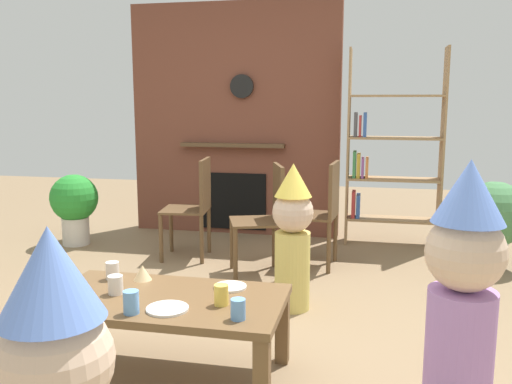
{
  "coord_description": "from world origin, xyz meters",
  "views": [
    {
      "loc": [
        0.86,
        -2.98,
        1.4
      ],
      "look_at": [
        0.15,
        0.4,
        0.82
      ],
      "focal_mm": 37.98,
      "sensor_mm": 36.0,
      "label": 1
    }
  ],
  "objects_px": {
    "paper_cup_center": "(115,285)",
    "paper_plate_rear": "(167,309)",
    "paper_cup_near_right": "(131,302)",
    "paper_cup_far_left": "(112,271)",
    "paper_cup_far_right": "(221,295)",
    "coffee_table": "(166,309)",
    "bookshelf": "(386,156)",
    "child_by_the_chairs": "(293,233)",
    "dining_chair_middle": "(267,213)",
    "child_in_pink": "(463,292)",
    "potted_plant_tall": "(494,217)",
    "dining_chair_right": "(323,208)",
    "paper_cup_near_left": "(238,309)",
    "dining_chair_left": "(195,202)",
    "birthday_cake_slice": "(143,273)",
    "paper_plate_front": "(230,287)",
    "potted_plant_short": "(74,203)"
  },
  "relations": [
    {
      "from": "bookshelf",
      "to": "paper_cup_center",
      "type": "distance_m",
      "value": 3.29
    },
    {
      "from": "bookshelf",
      "to": "potted_plant_tall",
      "type": "height_order",
      "value": "bookshelf"
    },
    {
      "from": "paper_cup_near_right",
      "to": "paper_cup_near_left",
      "type": "bearing_deg",
      "value": 4.22
    },
    {
      "from": "paper_cup_near_right",
      "to": "paper_cup_center",
      "type": "xyz_separation_m",
      "value": [
        -0.19,
        0.23,
        -0.01
      ]
    },
    {
      "from": "paper_cup_near_right",
      "to": "bookshelf",
      "type": "bearing_deg",
      "value": 69.11
    },
    {
      "from": "paper_cup_near_left",
      "to": "child_by_the_chairs",
      "type": "bearing_deg",
      "value": 86.86
    },
    {
      "from": "paper_cup_near_right",
      "to": "dining_chair_left",
      "type": "height_order",
      "value": "dining_chair_left"
    },
    {
      "from": "paper_plate_rear",
      "to": "dining_chair_right",
      "type": "xyz_separation_m",
      "value": [
        0.53,
        2.22,
        0.08
      ]
    },
    {
      "from": "child_in_pink",
      "to": "dining_chair_right",
      "type": "distance_m",
      "value": 2.37
    },
    {
      "from": "dining_chair_middle",
      "to": "child_in_pink",
      "type": "bearing_deg",
      "value": 102.78
    },
    {
      "from": "paper_cup_center",
      "to": "birthday_cake_slice",
      "type": "bearing_deg",
      "value": 78.74
    },
    {
      "from": "paper_cup_center",
      "to": "child_by_the_chairs",
      "type": "height_order",
      "value": "child_by_the_chairs"
    },
    {
      "from": "bookshelf",
      "to": "paper_cup_center",
      "type": "bearing_deg",
      "value": -115.42
    },
    {
      "from": "paper_cup_near_left",
      "to": "paper_cup_far_right",
      "type": "height_order",
      "value": "paper_cup_far_right"
    },
    {
      "from": "bookshelf",
      "to": "paper_cup_near_right",
      "type": "height_order",
      "value": "bookshelf"
    },
    {
      "from": "paper_cup_near_left",
      "to": "dining_chair_right",
      "type": "xyz_separation_m",
      "value": [
        0.18,
        2.26,
        0.03
      ]
    },
    {
      "from": "coffee_table",
      "to": "paper_cup_far_right",
      "type": "xyz_separation_m",
      "value": [
        0.3,
        -0.04,
        0.11
      ]
    },
    {
      "from": "bookshelf",
      "to": "paper_cup_far_left",
      "type": "bearing_deg",
      "value": -119.12
    },
    {
      "from": "paper_plate_rear",
      "to": "dining_chair_middle",
      "type": "height_order",
      "value": "dining_chair_middle"
    },
    {
      "from": "paper_cup_near_right",
      "to": "paper_cup_far_left",
      "type": "xyz_separation_m",
      "value": [
        -0.31,
        0.44,
        -0.01
      ]
    },
    {
      "from": "bookshelf",
      "to": "dining_chair_right",
      "type": "relative_size",
      "value": 2.11
    },
    {
      "from": "paper_cup_far_left",
      "to": "paper_cup_near_right",
      "type": "bearing_deg",
      "value": -54.42
    },
    {
      "from": "paper_cup_near_left",
      "to": "paper_cup_far_left",
      "type": "relative_size",
      "value": 0.99
    },
    {
      "from": "paper_cup_center",
      "to": "child_in_pink",
      "type": "xyz_separation_m",
      "value": [
        1.64,
        -0.17,
        0.14
      ]
    },
    {
      "from": "paper_cup_near_right",
      "to": "paper_cup_far_left",
      "type": "distance_m",
      "value": 0.54
    },
    {
      "from": "potted_plant_short",
      "to": "child_by_the_chairs",
      "type": "bearing_deg",
      "value": -27.74
    },
    {
      "from": "coffee_table",
      "to": "birthday_cake_slice",
      "type": "height_order",
      "value": "birthday_cake_slice"
    },
    {
      "from": "dining_chair_left",
      "to": "child_in_pink",
      "type": "bearing_deg",
      "value": 123.53
    },
    {
      "from": "paper_cup_near_right",
      "to": "paper_cup_far_right",
      "type": "xyz_separation_m",
      "value": [
        0.38,
        0.19,
        -0.0
      ]
    },
    {
      "from": "paper_cup_near_right",
      "to": "paper_cup_far_right",
      "type": "distance_m",
      "value": 0.42
    },
    {
      "from": "paper_cup_far_right",
      "to": "paper_cup_near_left",
      "type": "bearing_deg",
      "value": -51.67
    },
    {
      "from": "paper_cup_near_left",
      "to": "dining_chair_middle",
      "type": "distance_m",
      "value": 1.97
    },
    {
      "from": "paper_cup_far_left",
      "to": "coffee_table",
      "type": "bearing_deg",
      "value": -27.65
    },
    {
      "from": "birthday_cake_slice",
      "to": "child_in_pink",
      "type": "xyz_separation_m",
      "value": [
        1.6,
        -0.4,
        0.15
      ]
    },
    {
      "from": "bookshelf",
      "to": "potted_plant_tall",
      "type": "bearing_deg",
      "value": -34.87
    },
    {
      "from": "paper_cup_near_right",
      "to": "paper_cup_center",
      "type": "bearing_deg",
      "value": 130.13
    },
    {
      "from": "bookshelf",
      "to": "paper_cup_far_left",
      "type": "xyz_separation_m",
      "value": [
        -1.52,
        -2.74,
        -0.4
      ]
    },
    {
      "from": "paper_cup_near_left",
      "to": "paper_cup_center",
      "type": "distance_m",
      "value": 0.72
    },
    {
      "from": "paper_cup_far_left",
      "to": "dining_chair_left",
      "type": "bearing_deg",
      "value": 94.31
    },
    {
      "from": "paper_cup_near_right",
      "to": "paper_plate_rear",
      "type": "height_order",
      "value": "paper_cup_near_right"
    },
    {
      "from": "paper_cup_center",
      "to": "paper_plate_front",
      "type": "height_order",
      "value": "paper_cup_center"
    },
    {
      "from": "paper_cup_center",
      "to": "potted_plant_short",
      "type": "bearing_deg",
      "value": 124.46
    },
    {
      "from": "paper_cup_near_left",
      "to": "potted_plant_short",
      "type": "relative_size",
      "value": 0.14
    },
    {
      "from": "bookshelf",
      "to": "paper_cup_near_right",
      "type": "relative_size",
      "value": 17.37
    },
    {
      "from": "paper_cup_center",
      "to": "paper_plate_rear",
      "type": "relative_size",
      "value": 0.48
    },
    {
      "from": "child_by_the_chairs",
      "to": "dining_chair_left",
      "type": "xyz_separation_m",
      "value": [
        -1.02,
        1.03,
        -0.02
      ]
    },
    {
      "from": "paper_cup_near_left",
      "to": "child_in_pink",
      "type": "relative_size",
      "value": 0.08
    },
    {
      "from": "paper_cup_center",
      "to": "dining_chair_right",
      "type": "distance_m",
      "value": 2.25
    },
    {
      "from": "dining_chair_right",
      "to": "birthday_cake_slice",
      "type": "bearing_deg",
      "value": 70.86
    },
    {
      "from": "paper_cup_center",
      "to": "paper_plate_rear",
      "type": "height_order",
      "value": "paper_cup_center"
    }
  ]
}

